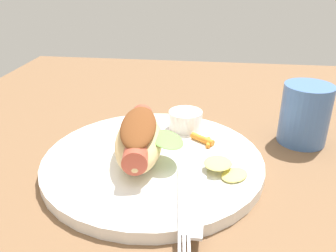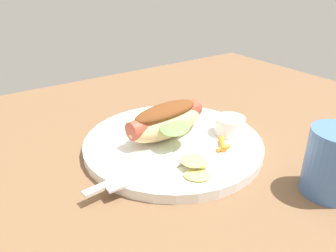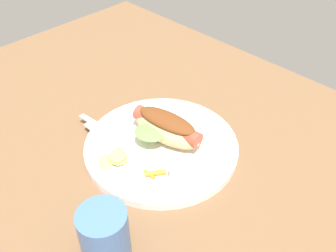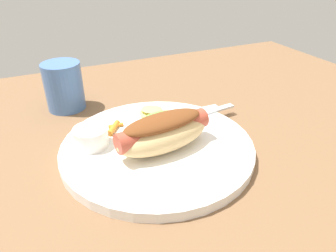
# 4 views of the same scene
# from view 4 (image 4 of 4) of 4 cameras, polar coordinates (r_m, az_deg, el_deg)

# --- Properties ---
(ground_plane) EXTENTS (1.20, 0.90, 0.02)m
(ground_plane) POSITION_cam_4_polar(r_m,az_deg,el_deg) (0.52, 0.36, -4.36)
(ground_plane) COLOR brown
(plate) EXTENTS (0.30, 0.30, 0.02)m
(plate) POSITION_cam_4_polar(r_m,az_deg,el_deg) (0.50, -1.96, -3.89)
(plate) COLOR white
(plate) RESTS_ON ground_plane
(hot_dog) EXTENTS (0.16, 0.11, 0.06)m
(hot_dog) POSITION_cam_4_polar(r_m,az_deg,el_deg) (0.46, -0.89, -1.01)
(hot_dog) COLOR #DBB77A
(hot_dog) RESTS_ON plate
(sauce_ramekin) EXTENTS (0.05, 0.05, 0.03)m
(sauce_ramekin) POSITION_cam_4_polar(r_m,az_deg,el_deg) (0.49, -14.04, -1.97)
(sauce_ramekin) COLOR white
(sauce_ramekin) RESTS_ON plate
(fork) EXTENTS (0.16, 0.03, 0.00)m
(fork) POSITION_cam_4_polar(r_m,az_deg,el_deg) (0.57, 5.59, 2.03)
(fork) COLOR silver
(fork) RESTS_ON plate
(knife) EXTENTS (0.13, 0.01, 0.00)m
(knife) POSITION_cam_4_polar(r_m,az_deg,el_deg) (0.58, 3.53, 2.45)
(knife) COLOR silver
(knife) RESTS_ON plate
(chips_pile) EXTENTS (0.06, 0.07, 0.02)m
(chips_pile) POSITION_cam_4_polar(r_m,az_deg,el_deg) (0.57, -3.38, 2.91)
(chips_pile) COLOR #DCD066
(chips_pile) RESTS_ON plate
(carrot_garnish) EXTENTS (0.04, 0.04, 0.01)m
(carrot_garnish) POSITION_cam_4_polar(r_m,az_deg,el_deg) (0.53, -9.93, -0.26)
(carrot_garnish) COLOR orange
(carrot_garnish) RESTS_ON plate
(drinking_cup) EXTENTS (0.07, 0.07, 0.09)m
(drinking_cup) POSITION_cam_4_polar(r_m,az_deg,el_deg) (0.65, -18.66, 6.97)
(drinking_cup) COLOR #4770B2
(drinking_cup) RESTS_ON ground_plane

